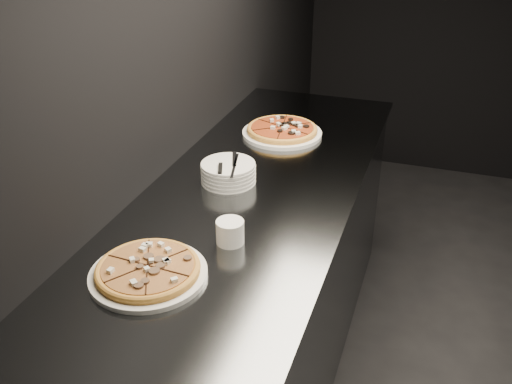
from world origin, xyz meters
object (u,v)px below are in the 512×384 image
(plate_stack, at_px, (228,173))
(ramekin, at_px, (230,231))
(counter, at_px, (244,304))
(pizza_tomato, at_px, (282,130))
(pizza_mushroom, at_px, (148,271))
(cutlery, at_px, (229,165))

(plate_stack, distance_m, ramekin, 0.41)
(counter, xyz_separation_m, pizza_tomato, (-0.04, 0.63, 0.48))
(pizza_tomato, bearing_deg, counter, -85.94)
(pizza_mushroom, xyz_separation_m, ramekin, (0.16, 0.24, 0.02))
(pizza_mushroom, bearing_deg, ramekin, 56.98)
(pizza_tomato, bearing_deg, plate_stack, -96.90)
(cutlery, bearing_deg, pizza_tomato, 63.83)
(plate_stack, xyz_separation_m, ramekin, (0.16, -0.38, 0.00))
(counter, height_order, ramekin, ramekin)
(counter, xyz_separation_m, plate_stack, (-0.10, 0.13, 0.50))
(cutlery, bearing_deg, ramekin, -88.45)
(pizza_mushroom, xyz_separation_m, cutlery, (0.01, 0.61, 0.06))
(pizza_tomato, xyz_separation_m, cutlery, (-0.05, -0.51, 0.06))
(counter, xyz_separation_m, cutlery, (-0.10, 0.11, 0.54))
(counter, relative_size, cutlery, 11.32)
(pizza_mushroom, height_order, ramekin, ramekin)
(ramekin, bearing_deg, pizza_tomato, 96.19)
(counter, height_order, plate_stack, plate_stack)
(pizza_tomato, distance_m, cutlery, 0.52)
(counter, height_order, pizza_mushroom, pizza_mushroom)
(counter, distance_m, pizza_mushroom, 0.70)
(pizza_tomato, bearing_deg, pizza_mushroom, -93.07)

